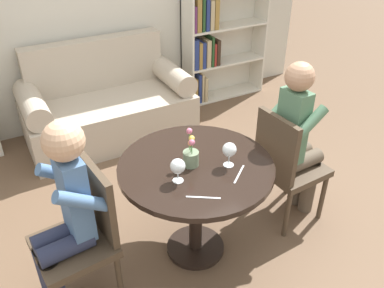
{
  "coord_description": "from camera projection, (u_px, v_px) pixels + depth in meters",
  "views": [
    {
      "loc": [
        -0.99,
        -1.76,
        2.16
      ],
      "look_at": [
        0.0,
        0.05,
        0.85
      ],
      "focal_mm": 38.0,
      "sensor_mm": 36.0,
      "label": 1
    }
  ],
  "objects": [
    {
      "name": "wine_glass_left",
      "position": [
        178.0,
        167.0,
        2.29
      ],
      "size": [
        0.09,
        0.09,
        0.15
      ],
      "color": "white",
      "rests_on": "round_table"
    },
    {
      "name": "ground_plane",
      "position": [
        195.0,
        248.0,
        2.87
      ],
      "size": [
        16.0,
        16.0,
        0.0
      ],
      "primitive_type": "plane",
      "color": "brown"
    },
    {
      "name": "couch",
      "position": [
        108.0,
        107.0,
        4.03
      ],
      "size": [
        1.6,
        0.8,
        0.92
      ],
      "color": "#B7A893",
      "rests_on": "ground_plane"
    },
    {
      "name": "person_right",
      "position": [
        298.0,
        141.0,
        2.84
      ],
      "size": [
        0.43,
        0.36,
        1.25
      ],
      "rotation": [
        0.0,
        0.0,
        1.63
      ],
      "color": "brown",
      "rests_on": "ground_plane"
    },
    {
      "name": "knife_left_setting",
      "position": [
        239.0,
        174.0,
        2.39
      ],
      "size": [
        0.15,
        0.13,
        0.0
      ],
      "color": "silver",
      "rests_on": "round_table"
    },
    {
      "name": "wine_glass_right",
      "position": [
        229.0,
        150.0,
        2.41
      ],
      "size": [
        0.09,
        0.09,
        0.16
      ],
      "color": "white",
      "rests_on": "round_table"
    },
    {
      "name": "person_left",
      "position": [
        64.0,
        217.0,
        2.17
      ],
      "size": [
        0.44,
        0.37,
        1.22
      ],
      "rotation": [
        0.0,
        0.0,
        -1.47
      ],
      "color": "#282D47",
      "rests_on": "ground_plane"
    },
    {
      "name": "flower_vase",
      "position": [
        191.0,
        155.0,
        2.44
      ],
      "size": [
        0.1,
        0.1,
        0.24
      ],
      "color": "gray",
      "rests_on": "round_table"
    },
    {
      "name": "chair_right",
      "position": [
        286.0,
        163.0,
        2.89
      ],
      "size": [
        0.44,
        0.44,
        0.9
      ],
      "rotation": [
        0.0,
        0.0,
        1.63
      ],
      "color": "#473828",
      "rests_on": "ground_plane"
    },
    {
      "name": "round_table",
      "position": [
        196.0,
        183.0,
        2.55
      ],
      "size": [
        0.96,
        0.96,
        0.73
      ],
      "color": "black",
      "rests_on": "ground_plane"
    },
    {
      "name": "bookshelf_right",
      "position": [
        213.0,
        44.0,
        4.61
      ],
      "size": [
        0.99,
        0.28,
        1.27
      ],
      "color": "silver",
      "rests_on": "ground_plane"
    },
    {
      "name": "chair_left",
      "position": [
        84.0,
        232.0,
        2.31
      ],
      "size": [
        0.46,
        0.46,
        0.9
      ],
      "rotation": [
        0.0,
        0.0,
        -1.47
      ],
      "color": "#473828",
      "rests_on": "ground_plane"
    },
    {
      "name": "fork_left_setting",
      "position": [
        203.0,
        197.0,
        2.21
      ],
      "size": [
        0.16,
        0.11,
        0.0
      ],
      "color": "silver",
      "rests_on": "round_table"
    }
  ]
}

